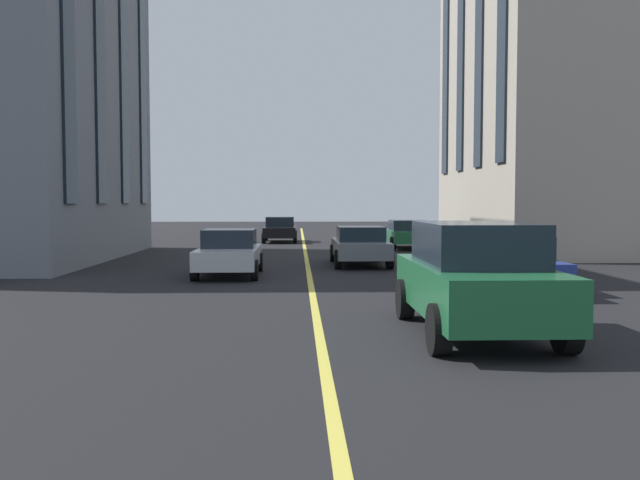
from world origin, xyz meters
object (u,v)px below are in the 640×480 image
object	(u,v)px
car_green_mid	(475,277)
car_grey_far	(360,245)
car_green_trailing	(407,234)
car_blue_parked_b	(511,264)
car_silver_near	(229,253)
car_black_parked_a	(280,229)
car_silver_oncoming	(461,249)

from	to	relation	value
car_green_mid	car_grey_far	size ratio (longest dim) A/B	1.07
car_green_trailing	car_grey_far	xyz separation A→B (m)	(-8.56, 3.05, 0.00)
car_green_trailing	car_blue_parked_b	xyz separation A→B (m)	(-15.89, 0.00, -0.00)
car_green_mid	car_silver_near	world-z (taller)	car_green_mid
car_black_parked_a	car_blue_parked_b	size ratio (longest dim) A/B	1.00
car_silver_near	car_green_trailing	bearing A→B (deg)	-31.64
car_black_parked_a	car_blue_parked_b	bearing A→B (deg)	-163.79
car_blue_parked_b	car_black_parked_a	bearing A→B (deg)	16.21
car_silver_near	car_blue_parked_b	bearing A→B (deg)	-118.73
car_green_trailing	car_silver_near	distance (m)	13.96
car_silver_oncoming	car_green_mid	bearing A→B (deg)	167.70
car_black_parked_a	car_blue_parked_b	world-z (taller)	same
car_grey_far	car_blue_parked_b	bearing A→B (deg)	-157.46
car_green_mid	car_black_parked_a	size ratio (longest dim) A/B	1.21
car_green_mid	car_silver_oncoming	distance (m)	10.71
car_green_trailing	car_green_mid	bearing A→B (deg)	173.86
car_green_trailing	car_grey_far	distance (m)	9.08
car_black_parked_a	car_grey_far	xyz separation A→B (m)	(-14.05, -3.17, 0.00)
car_black_parked_a	car_silver_oncoming	size ratio (longest dim) A/B	0.89
car_green_trailing	car_silver_near	world-z (taller)	car_silver_near
car_silver_near	car_blue_parked_b	xyz separation A→B (m)	(-4.01, -7.32, 0.00)
car_green_mid	car_blue_parked_b	distance (m)	5.78
car_silver_near	car_silver_oncoming	xyz separation A→B (m)	(1.14, -7.32, 0.00)
car_black_parked_a	car_silver_oncoming	distance (m)	17.39
car_black_parked_a	car_silver_oncoming	world-z (taller)	car_black_parked_a
car_green_trailing	car_black_parked_a	distance (m)	8.30
car_green_mid	car_grey_far	xyz separation A→B (m)	(12.64, 0.76, -0.27)
car_green_trailing	car_blue_parked_b	bearing A→B (deg)	180.00
car_green_mid	car_green_trailing	bearing A→B (deg)	-6.14
car_green_mid	car_silver_oncoming	bearing A→B (deg)	-12.30
car_grey_far	car_silver_near	bearing A→B (deg)	127.85
car_silver_oncoming	car_black_parked_a	bearing A→B (deg)	20.95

